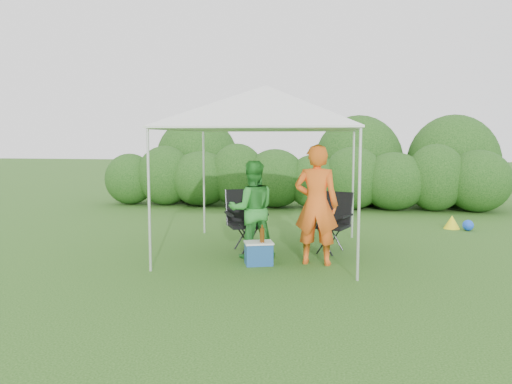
% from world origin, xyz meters
% --- Properties ---
extents(ground, '(70.00, 70.00, 0.00)m').
position_xyz_m(ground, '(0.00, 0.00, 0.00)').
color(ground, '#34621F').
extents(hedge, '(11.32, 1.53, 1.80)m').
position_xyz_m(hedge, '(0.14, 6.00, 0.83)').
color(hedge, '#27531A').
rests_on(hedge, ground).
extents(canopy, '(3.10, 3.10, 2.83)m').
position_xyz_m(canopy, '(0.00, 0.50, 2.46)').
color(canopy, silver).
rests_on(canopy, ground).
extents(chair_right, '(0.77, 0.74, 1.03)m').
position_xyz_m(chair_right, '(1.13, 0.77, 0.58)').
color(chair_right, black).
rests_on(chair_right, ground).
extents(chair_left, '(0.81, 0.79, 1.06)m').
position_xyz_m(chair_left, '(-0.38, 0.56, 0.60)').
color(chair_left, black).
rests_on(chair_left, ground).
extents(man, '(0.72, 0.50, 1.86)m').
position_xyz_m(man, '(0.89, -0.18, 0.93)').
color(man, orange).
rests_on(man, ground).
extents(woman, '(0.92, 0.81, 1.59)m').
position_xyz_m(woman, '(-0.17, 0.09, 0.80)').
color(woman, green).
rests_on(woman, ground).
extents(cooler, '(0.51, 0.43, 0.36)m').
position_xyz_m(cooler, '(0.02, -0.37, 0.18)').
color(cooler, '#1E4C8B').
rests_on(cooler, ground).
extents(bottle, '(0.07, 0.07, 0.27)m').
position_xyz_m(bottle, '(0.08, -0.41, 0.50)').
color(bottle, '#592D0C').
rests_on(bottle, cooler).
extents(lawn_toy, '(0.57, 0.48, 0.29)m').
position_xyz_m(lawn_toy, '(3.73, 3.30, 0.14)').
color(lawn_toy, yellow).
rests_on(lawn_toy, ground).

